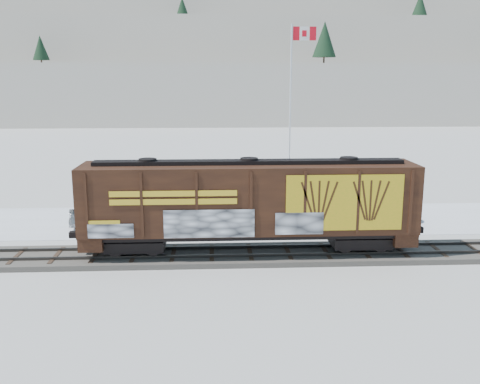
{
  "coord_description": "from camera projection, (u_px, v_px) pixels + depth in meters",
  "views": [
    {
      "loc": [
        -1.86,
        -26.67,
        9.22
      ],
      "look_at": [
        -0.37,
        3.0,
        2.88
      ],
      "focal_mm": 40.0,
      "sensor_mm": 36.0,
      "label": 1
    }
  ],
  "objects": [
    {
      "name": "car_white",
      "position": [
        292.0,
        208.0,
        35.3
      ],
      "size": [
        4.96,
        2.88,
        1.54
      ],
      "primitive_type": "imported",
      "rotation": [
        0.0,
        0.0,
        1.29
      ],
      "color": "silver",
      "rests_on": "parking_strip"
    },
    {
      "name": "hillside",
      "position": [
        218.0,
        61.0,
        161.6
      ],
      "size": [
        360.0,
        110.0,
        93.0
      ],
      "color": "white",
      "rests_on": "ground"
    },
    {
      "name": "car_dark",
      "position": [
        388.0,
        213.0,
        34.66
      ],
      "size": [
        4.73,
        2.73,
        1.29
      ],
      "primitive_type": "imported",
      "rotation": [
        0.0,
        0.0,
        1.79
      ],
      "color": "black",
      "rests_on": "parking_strip"
    },
    {
      "name": "ground",
      "position": [
        250.0,
        257.0,
        28.06
      ],
      "size": [
        500.0,
        500.0,
        0.0
      ],
      "primitive_type": "plane",
      "color": "white",
      "rests_on": "ground"
    },
    {
      "name": "rail_track",
      "position": [
        250.0,
        255.0,
        28.03
      ],
      "size": [
        50.0,
        3.4,
        0.43
      ],
      "color": "#59544C",
      "rests_on": "ground"
    },
    {
      "name": "parking_strip",
      "position": [
        242.0,
        220.0,
        35.39
      ],
      "size": [
        40.0,
        8.0,
        0.03
      ],
      "primitive_type": "cube",
      "color": "white",
      "rests_on": "ground"
    },
    {
      "name": "flagpole",
      "position": [
        291.0,
        134.0,
        41.28
      ],
      "size": [
        2.3,
        0.9,
        13.17
      ],
      "color": "silver",
      "rests_on": "ground"
    },
    {
      "name": "hopper_railcar",
      "position": [
        249.0,
        201.0,
        27.42
      ],
      "size": [
        17.0,
        3.06,
        4.73
      ],
      "color": "black",
      "rests_on": "rail_track"
    },
    {
      "name": "car_silver",
      "position": [
        107.0,
        214.0,
        33.71
      ],
      "size": [
        4.99,
        2.87,
        1.6
      ],
      "primitive_type": "imported",
      "rotation": [
        0.0,
        0.0,
        1.79
      ],
      "color": "#A0A2A6",
      "rests_on": "parking_strip"
    }
  ]
}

